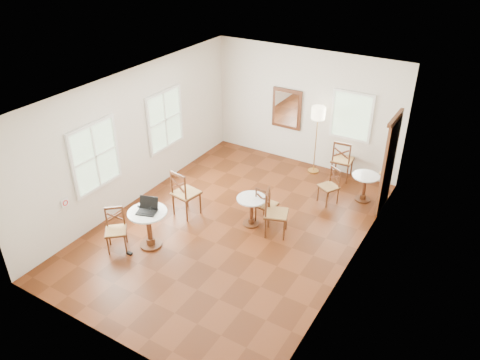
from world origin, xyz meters
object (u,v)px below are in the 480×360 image
(chair_near_a, at_px, (185,193))
(chair_back_b, at_px, (330,186))
(cafe_table_back, at_px, (365,185))
(navy_mug, at_px, (148,204))
(chair_back_a, at_px, (342,160))
(water_glass, at_px, (150,210))
(power_adapter, at_px, (130,253))
(chair_mid_a, at_px, (266,205))
(mouse, at_px, (139,206))
(chair_near_b, at_px, (116,230))
(cafe_table_near, at_px, (149,225))
(cafe_table_mid, at_px, (251,208))
(laptop, at_px, (148,208))
(floor_lamp, at_px, (318,117))

(chair_near_a, distance_m, chair_back_b, 3.24)
(cafe_table_back, distance_m, navy_mug, 4.87)
(chair_back_a, height_order, chair_back_b, chair_back_a)
(chair_back_a, distance_m, water_glass, 5.01)
(power_adapter, bearing_deg, chair_mid_a, 53.15)
(mouse, bearing_deg, chair_back_a, 85.40)
(chair_near_b, relative_size, navy_mug, 7.52)
(cafe_table_near, distance_m, chair_back_a, 5.05)
(chair_near_a, bearing_deg, navy_mug, 96.37)
(cafe_table_back, height_order, navy_mug, navy_mug)
(cafe_table_back, bearing_deg, navy_mug, -130.94)
(mouse, bearing_deg, cafe_table_back, 73.65)
(cafe_table_mid, distance_m, chair_back_b, 1.99)
(cafe_table_back, bearing_deg, power_adapter, -127.33)
(chair_near_b, height_order, mouse, chair_near_b)
(laptop, bearing_deg, floor_lamp, 52.56)
(cafe_table_mid, xyz_separation_m, chair_back_a, (0.93, 2.84, 0.12))
(chair_back_a, relative_size, floor_lamp, 0.60)
(chair_back_b, distance_m, floor_lamp, 1.81)
(chair_mid_a, bearing_deg, cafe_table_back, -124.29)
(chair_near_b, distance_m, mouse, 0.64)
(cafe_table_near, xyz_separation_m, navy_mug, (-0.10, 0.16, 0.35))
(cafe_table_near, distance_m, cafe_table_back, 4.91)
(floor_lamp, bearing_deg, power_adapter, -109.25)
(mouse, bearing_deg, chair_near_a, 106.08)
(chair_near_b, bearing_deg, chair_mid_a, 6.84)
(cafe_table_near, xyz_separation_m, power_adapter, (-0.17, -0.43, -0.48))
(floor_lamp, bearing_deg, chair_near_b, -112.75)
(laptop, relative_size, power_adapter, 4.15)
(cafe_table_mid, relative_size, power_adapter, 6.06)
(cafe_table_near, bearing_deg, chair_near_a, 92.38)
(cafe_table_near, xyz_separation_m, chair_mid_a, (1.57, 1.90, -0.06))
(cafe_table_mid, bearing_deg, water_glass, -127.97)
(chair_back_b, distance_m, navy_mug, 4.08)
(power_adapter, bearing_deg, floor_lamp, 70.75)
(chair_near_a, xyz_separation_m, floor_lamp, (1.61, 3.27, 0.93))
(cafe_table_mid, distance_m, chair_near_a, 1.47)
(laptop, bearing_deg, cafe_table_back, 32.67)
(laptop, xyz_separation_m, navy_mug, (-0.10, 0.13, -0.02))
(cafe_table_mid, height_order, chair_mid_a, chair_mid_a)
(chair_back_b, xyz_separation_m, navy_mug, (-2.53, -3.17, 0.43))
(cafe_table_mid, xyz_separation_m, chair_near_b, (-1.85, -2.05, 0.03))
(cafe_table_back, relative_size, floor_lamp, 0.37)
(laptop, height_order, power_adapter, laptop)
(chair_back_b, height_order, floor_lamp, floor_lamp)
(navy_mug, bearing_deg, chair_mid_a, 45.97)
(navy_mug, bearing_deg, water_glass, -40.66)
(power_adapter, bearing_deg, chair_back_a, 63.56)
(cafe_table_near, bearing_deg, mouse, 169.88)
(cafe_table_back, bearing_deg, chair_mid_a, -127.90)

